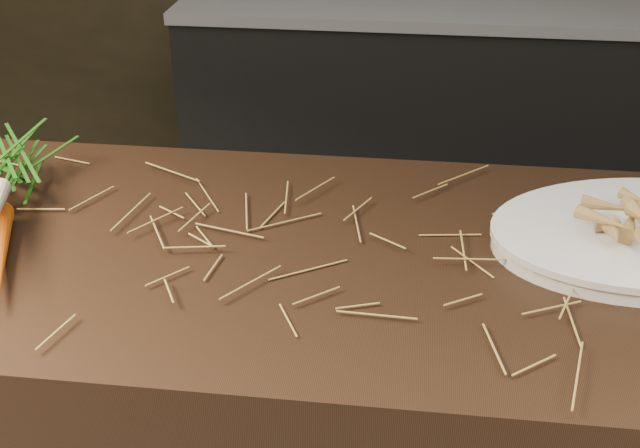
{
  "coord_description": "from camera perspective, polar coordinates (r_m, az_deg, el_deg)",
  "views": [
    {
      "loc": [
        0.26,
        -0.77,
        1.55
      ],
      "look_at": [
        0.13,
        0.27,
        0.96
      ],
      "focal_mm": 45.0,
      "sensor_mm": 36.0,
      "label": 1
    }
  ],
  "objects": [
    {
      "name": "back_counter",
      "position": [
        3.15,
        7.51,
        8.12
      ],
      "size": [
        1.82,
        0.62,
        0.84
      ],
      "color": "black",
      "rests_on": "ground"
    },
    {
      "name": "straw_bedding",
      "position": [
        1.27,
        -5.51,
        -1.05
      ],
      "size": [
        1.4,
        0.6,
        0.02
      ],
      "primitive_type": null,
      "color": "#A2883A",
      "rests_on": "main_counter"
    }
  ]
}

